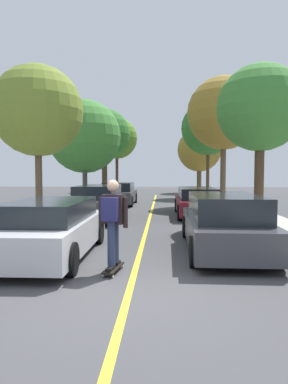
{
  "coord_description": "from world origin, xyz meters",
  "views": [
    {
      "loc": [
        0.53,
        -5.42,
        1.93
      ],
      "look_at": [
        -0.12,
        6.92,
        1.22
      ],
      "focal_mm": 32.38,
      "sensor_mm": 36.0,
      "label": 1
    }
  ],
  "objects_px": {
    "street_tree_left_nearest": "(38,111)",
    "skateboarder": "(113,218)",
    "street_tree_left_far": "(104,135)",
    "skateboard": "(113,268)",
    "parked_car_left_near": "(99,202)",
    "street_tree_right_far": "(208,128)",
    "parked_car_left_nearest": "(49,228)",
    "street_tree_right_farthest": "(199,150)",
    "parked_car_right_near": "(197,202)",
    "street_tree_right_nearest": "(260,109)",
    "street_tree_right_near": "(224,113)",
    "parked_car_left_far": "(119,194)",
    "street_tree_left_farthest": "(117,138)",
    "parked_car_right_nearest": "(224,223)",
    "streetlamp": "(85,150)",
    "street_tree_left_near": "(84,137)"
  },
  "relations": [
    {
      "from": "streetlamp",
      "to": "skateboard",
      "type": "xyz_separation_m",
      "value": [
        3.39,
        -12.6,
        -3.05
      ]
    },
    {
      "from": "street_tree_right_farthest",
      "to": "skateboarder",
      "type": "height_order",
      "value": "street_tree_right_farthest"
    },
    {
      "from": "street_tree_right_far",
      "to": "streetlamp",
      "type": "bearing_deg",
      "value": -137.08
    },
    {
      "from": "street_tree_right_far",
      "to": "skateboarder",
      "type": "relative_size",
      "value": 4.21
    },
    {
      "from": "parked_car_left_near",
      "to": "parked_car_left_far",
      "type": "xyz_separation_m",
      "value": [
        -0.0,
        6.43,
        -0.06
      ]
    },
    {
      "from": "parked_car_right_near",
      "to": "street_tree_right_far",
      "type": "bearing_deg",
      "value": 80.27
    },
    {
      "from": "parked_car_left_nearest",
      "to": "street_tree_left_far",
      "type": "xyz_separation_m",
      "value": [
        -1.91,
        18.96,
        4.16
      ]
    },
    {
      "from": "street_tree_right_near",
      "to": "street_tree_right_far",
      "type": "distance_m",
      "value": 6.58
    },
    {
      "from": "parked_car_right_near",
      "to": "street_tree_left_far",
      "type": "bearing_deg",
      "value": 117.63
    },
    {
      "from": "street_tree_right_nearest",
      "to": "street_tree_right_near",
      "type": "bearing_deg",
      "value": 90.0
    },
    {
      "from": "parked_car_right_nearest",
      "to": "street_tree_left_far",
      "type": "xyz_separation_m",
      "value": [
        -6.0,
        18.17,
        4.13
      ]
    },
    {
      "from": "parked_car_left_far",
      "to": "street_tree_right_far",
      "type": "distance_m",
      "value": 9.64
    },
    {
      "from": "parked_car_left_nearest",
      "to": "street_tree_right_farthest",
      "type": "xyz_separation_m",
      "value": [
        6.0,
        24.7,
        3.33
      ]
    },
    {
      "from": "street_tree_right_farthest",
      "to": "streetlamp",
      "type": "xyz_separation_m",
      "value": [
        -7.75,
        -13.3,
        -0.84
      ]
    },
    {
      "from": "street_tree_right_nearest",
      "to": "street_tree_right_far",
      "type": "xyz_separation_m",
      "value": [
        -0.0,
        13.9,
        1.06
      ]
    },
    {
      "from": "street_tree_left_far",
      "to": "skateboarder",
      "type": "distance_m",
      "value": 20.84
    },
    {
      "from": "parked_car_left_nearest",
      "to": "skateboard",
      "type": "bearing_deg",
      "value": -36.07
    },
    {
      "from": "parked_car_right_near",
      "to": "skateboarder",
      "type": "xyz_separation_m",
      "value": [
        -2.46,
        -8.73,
        0.43
      ]
    },
    {
      "from": "street_tree_left_near",
      "to": "street_tree_left_far",
      "type": "bearing_deg",
      "value": 90.0
    },
    {
      "from": "parked_car_left_nearest",
      "to": "parked_car_left_far",
      "type": "distance_m",
      "value": 12.61
    },
    {
      "from": "parked_car_left_near",
      "to": "street_tree_right_near",
      "type": "relative_size",
      "value": 0.62
    },
    {
      "from": "street_tree_right_nearest",
      "to": "street_tree_right_near",
      "type": "distance_m",
      "value": 7.39
    },
    {
      "from": "street_tree_left_far",
      "to": "streetlamp",
      "type": "distance_m",
      "value": 7.75
    },
    {
      "from": "street_tree_left_farthest",
      "to": "street_tree_right_far",
      "type": "relative_size",
      "value": 1.01
    },
    {
      "from": "street_tree_left_nearest",
      "to": "street_tree_left_near",
      "type": "height_order",
      "value": "street_tree_left_near"
    },
    {
      "from": "parked_car_left_near",
      "to": "street_tree_right_far",
      "type": "relative_size",
      "value": 0.62
    },
    {
      "from": "street_tree_left_far",
      "to": "skateboard",
      "type": "distance_m",
      "value": 21.01
    },
    {
      "from": "parked_car_right_near",
      "to": "street_tree_left_farthest",
      "type": "height_order",
      "value": "street_tree_left_farthest"
    },
    {
      "from": "street_tree_left_far",
      "to": "streetlamp",
      "type": "height_order",
      "value": "street_tree_left_far"
    },
    {
      "from": "parked_car_right_nearest",
      "to": "street_tree_right_nearest",
      "type": "bearing_deg",
      "value": 64.03
    },
    {
      "from": "street_tree_left_near",
      "to": "parked_car_left_nearest",
      "type": "bearing_deg",
      "value": -81.06
    },
    {
      "from": "street_tree_left_near",
      "to": "street_tree_right_near",
      "type": "height_order",
      "value": "street_tree_right_near"
    },
    {
      "from": "parked_car_left_nearest",
      "to": "skateboarder",
      "type": "relative_size",
      "value": 2.6
    },
    {
      "from": "street_tree_right_near",
      "to": "street_tree_right_far",
      "type": "relative_size",
      "value": 1.0
    },
    {
      "from": "street_tree_right_farthest",
      "to": "parked_car_right_near",
      "type": "bearing_deg",
      "value": -96.32
    },
    {
      "from": "street_tree_left_nearest",
      "to": "street_tree_left_far",
      "type": "xyz_separation_m",
      "value": [
        0.0,
        14.35,
        0.7
      ]
    },
    {
      "from": "street_tree_left_nearest",
      "to": "street_tree_right_farthest",
      "type": "bearing_deg",
      "value": 68.51
    },
    {
      "from": "parked_car_left_far",
      "to": "street_tree_left_farthest",
      "type": "bearing_deg",
      "value": 97.92
    },
    {
      "from": "street_tree_right_near",
      "to": "skateboarder",
      "type": "height_order",
      "value": "street_tree_right_near"
    },
    {
      "from": "parked_car_left_far",
      "to": "street_tree_left_far",
      "type": "relative_size",
      "value": 0.62
    },
    {
      "from": "street_tree_right_farthest",
      "to": "streetlamp",
      "type": "relative_size",
      "value": 1.13
    },
    {
      "from": "parked_car_right_near",
      "to": "street_tree_left_near",
      "type": "xyz_separation_m",
      "value": [
        -6.0,
        4.62,
        3.34
      ]
    },
    {
      "from": "parked_car_right_near",
      "to": "street_tree_left_near",
      "type": "bearing_deg",
      "value": 142.44
    },
    {
      "from": "street_tree_left_farthest",
      "to": "skateboard",
      "type": "xyz_separation_m",
      "value": [
        3.55,
        -27.5,
        -5.16
      ]
    },
    {
      "from": "parked_car_left_nearest",
      "to": "street_tree_right_nearest",
      "type": "bearing_deg",
      "value": 38.14
    },
    {
      "from": "parked_car_right_nearest",
      "to": "skateboarder",
      "type": "xyz_separation_m",
      "value": [
        -2.46,
        -2.03,
        0.38
      ]
    },
    {
      "from": "street_tree_left_nearest",
      "to": "skateboarder",
      "type": "height_order",
      "value": "street_tree_left_nearest"
    },
    {
      "from": "street_tree_right_near",
      "to": "street_tree_left_farthest",
      "type": "bearing_deg",
      "value": 118.98
    },
    {
      "from": "skateboard",
      "to": "street_tree_left_far",
      "type": "bearing_deg",
      "value": 99.98
    },
    {
      "from": "parked_car_left_nearest",
      "to": "streetlamp",
      "type": "bearing_deg",
      "value": 98.73
    }
  ]
}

